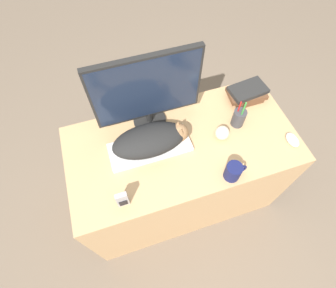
{
  "coord_description": "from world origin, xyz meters",
  "views": [
    {
      "loc": [
        -0.31,
        -0.36,
        1.96
      ],
      "look_at": [
        -0.09,
        0.3,
        0.81
      ],
      "focal_mm": 28.0,
      "sensor_mm": 36.0,
      "label": 1
    }
  ],
  "objects": [
    {
      "name": "ground_plane",
      "position": [
        0.0,
        0.0,
        0.0
      ],
      "size": [
        12.0,
        12.0,
        0.0
      ],
      "primitive_type": "plane",
      "color": "#6B5B4C"
    },
    {
      "name": "desk",
      "position": [
        0.0,
        0.31,
        0.37
      ],
      "size": [
        1.26,
        0.63,
        0.75
      ],
      "color": "tan",
      "rests_on": "ground_plane"
    },
    {
      "name": "keyboard",
      "position": [
        -0.18,
        0.34,
        0.76
      ],
      "size": [
        0.43,
        0.17,
        0.02
      ],
      "color": "silver",
      "rests_on": "desk"
    },
    {
      "name": "cat",
      "position": [
        -0.16,
        0.34,
        0.83
      ],
      "size": [
        0.4,
        0.19,
        0.12
      ],
      "color": "black",
      "rests_on": "keyboard"
    },
    {
      "name": "monitor",
      "position": [
        -0.13,
        0.51,
        1.0
      ],
      "size": [
        0.55,
        0.18,
        0.46
      ],
      "color": "black",
      "rests_on": "desk"
    },
    {
      "name": "computer_mouse",
      "position": [
        0.57,
        0.14,
        0.76
      ],
      "size": [
        0.06,
        0.09,
        0.03
      ],
      "color": "silver",
      "rests_on": "desk"
    },
    {
      "name": "coffee_mug",
      "position": [
        0.17,
        0.06,
        0.8
      ],
      "size": [
        0.11,
        0.08,
        0.1
      ],
      "color": "#141947",
      "rests_on": "desk"
    },
    {
      "name": "pen_cup",
      "position": [
        0.34,
        0.34,
        0.81
      ],
      "size": [
        0.07,
        0.07,
        0.2
      ],
      "color": "#38383D",
      "rests_on": "desk"
    },
    {
      "name": "baseball",
      "position": [
        0.22,
        0.29,
        0.79
      ],
      "size": [
        0.08,
        0.08,
        0.08
      ],
      "color": "beige",
      "rests_on": "desk"
    },
    {
      "name": "phone",
      "position": [
        -0.38,
        0.08,
        0.8
      ],
      "size": [
        0.05,
        0.03,
        0.11
      ],
      "color": "#99999E",
      "rests_on": "desk"
    },
    {
      "name": "book_stack",
      "position": [
        0.47,
        0.5,
        0.79
      ],
      "size": [
        0.23,
        0.15,
        0.09
      ],
      "color": "brown",
      "rests_on": "desk"
    }
  ]
}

